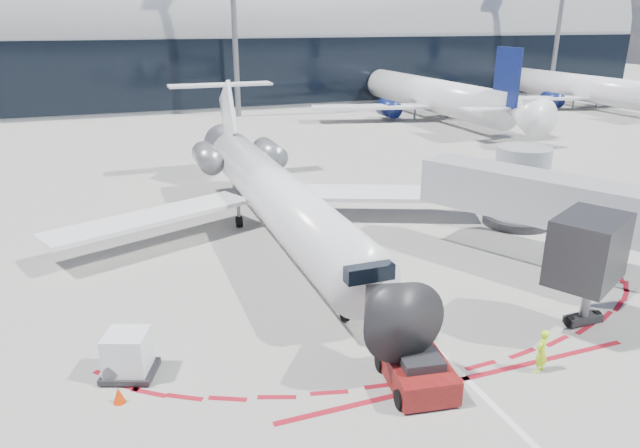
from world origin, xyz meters
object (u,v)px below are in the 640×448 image
object	(u,v)px
pushback_tug	(417,370)
regional_jet	(271,190)
uld_container	(128,355)
ramp_worker	(541,351)

from	to	relation	value
pushback_tug	regional_jet	bearing A→B (deg)	100.70
pushback_tug	uld_container	bearing A→B (deg)	165.30
pushback_tug	uld_container	world-z (taller)	uld_container
regional_jet	uld_container	xyz separation A→B (m)	(-8.60, -12.31, -1.77)
uld_container	pushback_tug	bearing A→B (deg)	-2.79
regional_jet	ramp_worker	size ratio (longest dim) A/B	18.47
pushback_tug	ramp_worker	size ratio (longest dim) A/B	3.04
regional_jet	uld_container	world-z (taller)	regional_jet
regional_jet	pushback_tug	bearing A→B (deg)	-87.81
pushback_tug	ramp_worker	xyz separation A→B (m)	(4.51, -0.83, 0.27)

